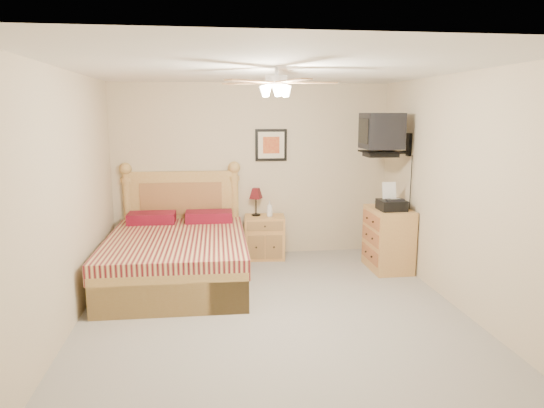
{
  "coord_description": "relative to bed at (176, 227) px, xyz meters",
  "views": [
    {
      "loc": [
        -0.65,
        -4.76,
        2.09
      ],
      "look_at": [
        0.11,
        0.9,
        1.01
      ],
      "focal_mm": 32.0,
      "sensor_mm": 36.0,
      "label": 1
    }
  ],
  "objects": [
    {
      "name": "wall_left",
      "position": [
        -0.95,
        -1.12,
        0.55
      ],
      "size": [
        0.04,
        4.5,
        2.5
      ],
      "primitive_type": "cube",
      "color": "#C8B593",
      "rests_on": "ground"
    },
    {
      "name": "wall_right",
      "position": [
        3.05,
        -1.12,
        0.55
      ],
      "size": [
        0.04,
        4.5,
        2.5
      ],
      "primitive_type": "cube",
      "color": "#C8B593",
      "rests_on": "ground"
    },
    {
      "name": "framed_picture",
      "position": [
        1.32,
        1.11,
        0.92
      ],
      "size": [
        0.46,
        0.04,
        0.46
      ],
      "primitive_type": "cube",
      "color": "black",
      "rests_on": "wall_back"
    },
    {
      "name": "fax_machine",
      "position": [
        2.76,
        0.03,
        0.31
      ],
      "size": [
        0.34,
        0.36,
        0.35
      ],
      "primitive_type": null,
      "rotation": [
        0.0,
        0.0,
        0.01
      ],
      "color": "black",
      "rests_on": "dresser"
    },
    {
      "name": "wall_back",
      "position": [
        1.05,
        1.13,
        0.55
      ],
      "size": [
        4.0,
        0.04,
        2.5
      ],
      "primitive_type": "cube",
      "color": "#C8B593",
      "rests_on": "ground"
    },
    {
      "name": "floor",
      "position": [
        1.05,
        -1.12,
        -0.7
      ],
      "size": [
        4.5,
        4.5,
        0.0
      ],
      "primitive_type": "plane",
      "color": "gray",
      "rests_on": "ground"
    },
    {
      "name": "magazine_lower",
      "position": [
        2.75,
        0.35,
        0.15
      ],
      "size": [
        0.26,
        0.32,
        0.03
      ],
      "primitive_type": "imported",
      "rotation": [
        0.0,
        0.0,
        0.14
      ],
      "color": "#BCAC94",
      "rests_on": "dresser"
    },
    {
      "name": "dresser",
      "position": [
        2.78,
        0.15,
        -0.28
      ],
      "size": [
        0.49,
        0.71,
        0.84
      ],
      "primitive_type": "cube",
      "rotation": [
        0.0,
        0.0,
        0.0
      ],
      "color": "#B27645",
      "rests_on": "ground"
    },
    {
      "name": "ceiling",
      "position": [
        1.05,
        -1.12,
        1.8
      ],
      "size": [
        4.0,
        4.5,
        0.04
      ],
      "primitive_type": "cube",
      "color": "white",
      "rests_on": "ground"
    },
    {
      "name": "ceiling_fan",
      "position": [
        1.05,
        -1.32,
        1.66
      ],
      "size": [
        1.14,
        1.14,
        0.28
      ],
      "primitive_type": null,
      "color": "white",
      "rests_on": "ceiling"
    },
    {
      "name": "magazine_upper",
      "position": [
        2.74,
        0.36,
        0.17
      ],
      "size": [
        0.28,
        0.31,
        0.02
      ],
      "primitive_type": "imported",
      "rotation": [
        0.0,
        0.0,
        0.43
      ],
      "color": "tan",
      "rests_on": "magazine_lower"
    },
    {
      "name": "wall_tv",
      "position": [
        2.8,
        0.22,
        1.11
      ],
      "size": [
        0.56,
        0.46,
        0.58
      ],
      "primitive_type": null,
      "color": "black",
      "rests_on": "wall_right"
    },
    {
      "name": "wall_front",
      "position": [
        1.05,
        -3.37,
        0.55
      ],
      "size": [
        4.0,
        0.04,
        2.5
      ],
      "primitive_type": "cube",
      "color": "#C8B593",
      "rests_on": "ground"
    },
    {
      "name": "bed",
      "position": [
        0.0,
        0.0,
        0.0
      ],
      "size": [
        1.69,
        2.19,
        1.4
      ],
      "primitive_type": null,
      "rotation": [
        0.0,
        0.0,
        -0.02
      ],
      "color": "#BA8B45",
      "rests_on": "ground"
    },
    {
      "name": "lotion_bottle",
      "position": [
        1.27,
        0.85,
        0.03
      ],
      "size": [
        0.09,
        0.09,
        0.23
      ],
      "primitive_type": "imported",
      "rotation": [
        0.0,
        0.0,
        0.08
      ],
      "color": "silver",
      "rests_on": "nightstand"
    },
    {
      "name": "table_lamp",
      "position": [
        1.08,
        0.96,
        0.12
      ],
      "size": [
        0.28,
        0.28,
        0.4
      ],
      "primitive_type": null,
      "rotation": [
        0.0,
        0.0,
        0.35
      ],
      "color": "#510F14",
      "rests_on": "nightstand"
    },
    {
      "name": "nightstand",
      "position": [
        1.2,
        0.88,
        -0.39
      ],
      "size": [
        0.6,
        0.47,
        0.62
      ],
      "primitive_type": "cube",
      "rotation": [
        0.0,
        0.0,
        -0.09
      ],
      "color": "#BB7F42",
      "rests_on": "ground"
    }
  ]
}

